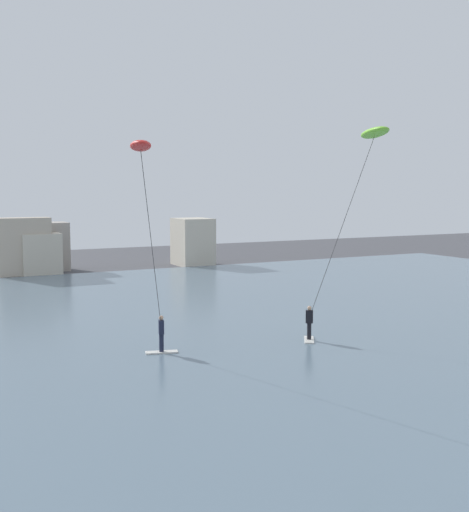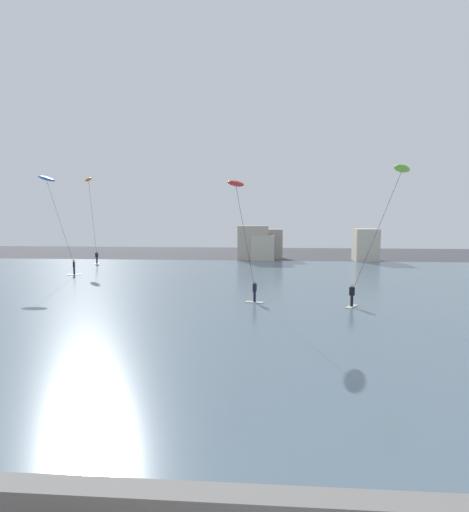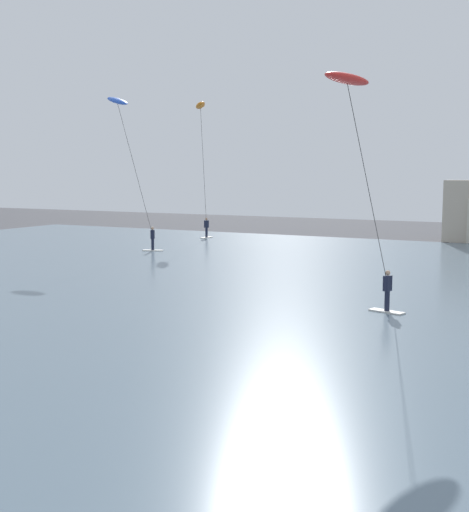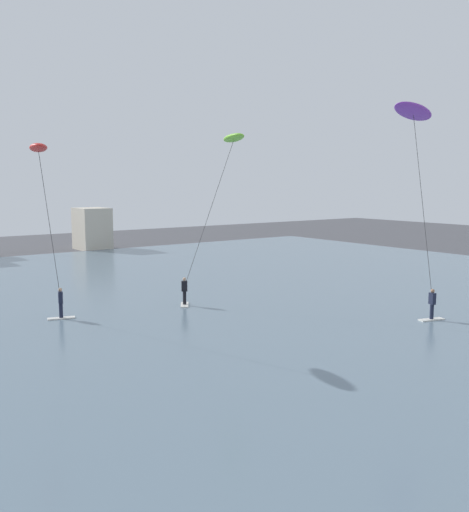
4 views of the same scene
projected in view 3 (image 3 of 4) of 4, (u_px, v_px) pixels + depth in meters
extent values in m
cube|color=slate|center=(392.00, 303.00, 28.81)|extent=(84.00, 52.00, 0.10)
cube|color=silver|center=(153.00, 250.00, 47.19)|extent=(1.47, 0.91, 0.06)
cylinder|color=#191E33|center=(153.00, 244.00, 47.14)|extent=(0.20, 0.20, 0.78)
cube|color=#191E33|center=(153.00, 234.00, 47.06)|extent=(0.33, 0.40, 0.60)
sphere|color=tan|center=(152.00, 228.00, 47.01)|extent=(0.20, 0.20, 0.20)
cylinder|color=#333333|center=(135.00, 169.00, 46.91)|extent=(2.49, 0.41, 9.00)
ellipsoid|color=blue|center=(117.00, 101.00, 46.73)|extent=(2.72, 1.87, 0.97)
cube|color=silver|center=(207.00, 237.00, 56.45)|extent=(0.47, 1.41, 0.06)
cylinder|color=#191E33|center=(206.00, 232.00, 56.40)|extent=(0.20, 0.20, 0.78)
cube|color=#191E33|center=(206.00, 224.00, 56.31)|extent=(0.34, 0.23, 0.60)
sphere|color=#9E7051|center=(206.00, 219.00, 56.26)|extent=(0.20, 0.20, 0.20)
cylinder|color=#333333|center=(203.00, 165.00, 56.72)|extent=(1.43, 1.56, 9.69)
ellipsoid|color=orange|center=(200.00, 105.00, 57.10)|extent=(2.05, 2.51, 0.80)
cube|color=silver|center=(387.00, 311.00, 26.57)|extent=(1.47, 0.80, 0.06)
cylinder|color=#191E33|center=(387.00, 301.00, 26.52)|extent=(0.20, 0.20, 0.78)
cube|color=#191E33|center=(388.00, 283.00, 26.44)|extent=(0.30, 0.39, 0.60)
sphere|color=tan|center=(388.00, 273.00, 26.39)|extent=(0.20, 0.20, 0.20)
cylinder|color=#333333|center=(368.00, 187.00, 25.64)|extent=(1.34, 1.48, 7.55)
ellipsoid|color=red|center=(347.00, 79.00, 24.82)|extent=(1.51, 2.69, 0.49)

